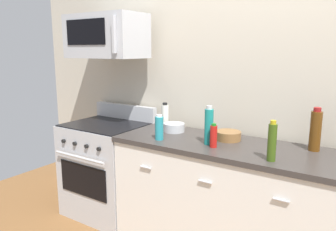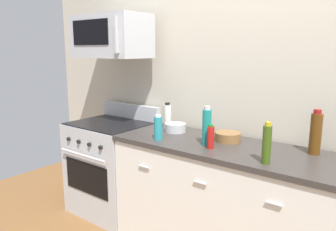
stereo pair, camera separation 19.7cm
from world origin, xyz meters
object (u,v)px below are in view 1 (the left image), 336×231
bottle_sparkling_teal (209,126)px  bottle_dish_soap (159,128)px  microwave (106,36)px  bottle_wine_amber (315,130)px  bottle_vinegar_white (165,116)px  bowl_wooden_salad (228,135)px  bottle_hot_sauce_red (214,136)px  range_oven (108,168)px  bowl_steel_prep (174,127)px  bottle_olive_oil (272,142)px

bottle_sparkling_teal → bottle_dish_soap: size_ratio=1.46×
microwave → bottle_wine_amber: size_ratio=2.39×
bottle_vinegar_white → bowl_wooden_salad: size_ratio=1.15×
bottle_hot_sauce_red → bowl_wooden_salad: (0.01, 0.25, -0.05)m
bottle_sparkling_teal → bottle_dish_soap: bearing=-165.6°
bottle_wine_amber → bowl_wooden_salad: bearing=-173.3°
range_oven → bottle_wine_amber: size_ratio=3.43×
microwave → bowl_steel_prep: microwave is taller
bottle_dish_soap → bottle_sparkling_teal: bearing=14.4°
bottle_dish_soap → bowl_wooden_salad: bearing=32.3°
range_oven → bottle_dish_soap: bottle_dish_soap is taller
bottle_hot_sauce_red → bowl_wooden_salad: bottle_hot_sauce_red is taller
bottle_sparkling_teal → bottle_olive_oil: bearing=-13.4°
bottle_vinegar_white → bottle_olive_oil: size_ratio=0.87×
bottle_olive_oil → bowl_steel_prep: 0.99m
bottle_dish_soap → bottle_olive_oil: size_ratio=0.76×
microwave → bowl_wooden_salad: (1.22, 0.07, -0.79)m
range_oven → bottle_sparkling_teal: 1.29m
bottle_dish_soap → bottle_hot_sauce_red: bottle_dish_soap is taller
bottle_sparkling_teal → bottle_vinegar_white: 0.64m
microwave → bowl_steel_prep: size_ratio=4.01×
bottle_vinegar_white → bottle_dish_soap: 0.42m
bottle_olive_oil → range_oven: bearing=172.9°
bottle_sparkling_teal → bottle_wine_amber: (0.70, 0.27, 0.01)m
bottle_wine_amber → bowl_wooden_salad: size_ratio=1.54×
range_oven → bottle_olive_oil: 1.76m
range_oven → bottle_olive_oil: bottle_olive_oil is taller
bottle_sparkling_teal → microwave: bearing=173.6°
microwave → bottle_sparkling_teal: size_ratio=2.50×
range_oven → bottle_dish_soap: bearing=-13.6°
bottle_dish_soap → bottle_olive_oil: (0.90, -0.02, 0.03)m
microwave → bottle_dish_soap: bearing=-16.8°
bottle_olive_oil → bowl_wooden_salad: bottle_olive_oil is taller
microwave → bowl_steel_prep: bearing=4.9°
bottle_olive_oil → bottle_sparkling_teal: bearing=166.6°
bottle_dish_soap → bottle_vinegar_white: bearing=117.4°
bottle_hot_sauce_red → bottle_dish_soap: bearing=-174.0°
bottle_wine_amber → bowl_steel_prep: size_ratio=1.68×
bottle_sparkling_teal → bowl_steel_prep: size_ratio=1.61×
range_oven → bottle_wine_amber: bottle_wine_amber is taller
bottle_olive_oil → bottle_hot_sauce_red: size_ratio=1.50×
microwave → bottle_sparkling_teal: (1.14, -0.13, -0.69)m
bowl_steel_prep → microwave: bearing=-175.1°
microwave → bottle_wine_amber: 1.97m
range_oven → bottle_vinegar_white: 0.82m
microwave → bottle_vinegar_white: 0.93m
range_oven → bottle_hot_sauce_red: size_ratio=5.99×
range_oven → microwave: 1.28m
bottle_dish_soap → bowl_wooden_salad: bottle_dish_soap is taller
bowl_steel_prep → bowl_wooden_salad: bowl_steel_prep is taller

